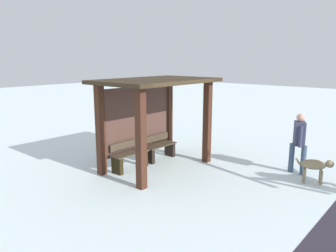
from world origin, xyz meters
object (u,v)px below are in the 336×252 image
bench_left_inside (130,157)px  bench_center_inside (159,149)px  person_walking (299,139)px  dog (315,166)px  bus_shelter (152,102)px

bench_left_inside → bench_center_inside: (1.24, 0.00, -0.02)m
bench_left_inside → person_walking: (2.74, -3.64, 0.59)m
bench_left_inside → dog: (2.28, -4.25, 0.09)m
bus_shelter → bench_center_inside: bearing=24.3°
person_walking → bench_left_inside: bearing=127.0°
person_walking → dog: (-0.46, -0.60, -0.50)m
person_walking → dog: size_ratio=1.96×
bench_left_inside → person_walking: person_walking is taller
bench_center_inside → person_walking: (1.50, -3.65, 0.60)m
bus_shelter → bench_left_inside: size_ratio=2.91×
bus_shelter → bench_center_inside: 1.66m
bench_center_inside → bench_left_inside: bearing=-179.9°
bench_left_inside → person_walking: size_ratio=0.70×
bench_center_inside → dog: 4.38m
bench_left_inside → bench_center_inside: size_ratio=1.00×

